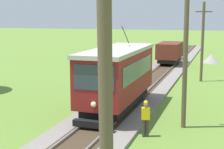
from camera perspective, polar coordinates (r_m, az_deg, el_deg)
red_tram at (r=20.66m, az=0.95°, el=-0.22°), size 2.60×8.54×4.79m
freight_car at (r=40.54m, az=9.40°, el=3.63°), size 2.40×5.20×2.31m
utility_pole_foreground at (r=6.02m, az=-0.93°, el=-10.86°), size 1.40×0.50×7.08m
utility_pole_near_tram at (r=17.68m, az=11.93°, el=4.30°), size 1.40×0.58×8.11m
utility_pole_mid at (r=31.15m, az=14.55°, el=5.28°), size 1.40×0.34×6.85m
gravel_pile at (r=44.12m, az=15.88°, el=2.55°), size 2.05×2.05×1.09m
second_worker at (r=16.74m, az=5.50°, el=-6.89°), size 0.44×0.35×1.78m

